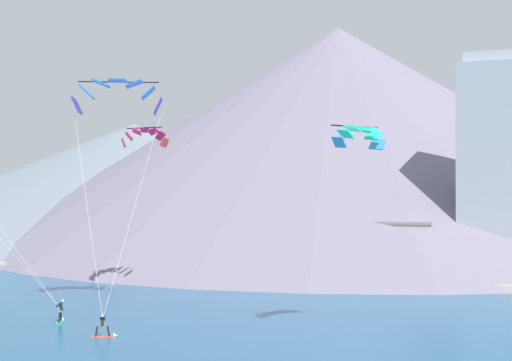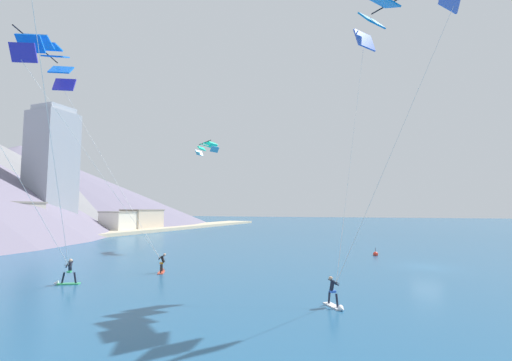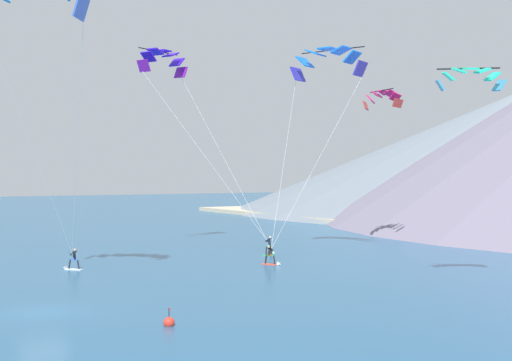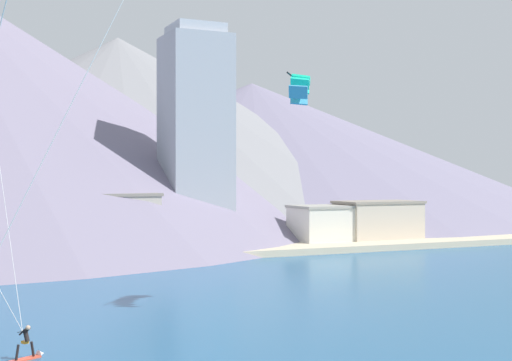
{
  "view_description": "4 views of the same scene",
  "coord_description": "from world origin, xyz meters",
  "px_view_note": "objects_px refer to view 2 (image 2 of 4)",
  "views": [
    {
      "loc": [
        15.62,
        -20.94,
        10.06
      ],
      "look_at": [
        1.95,
        15.85,
        10.52
      ],
      "focal_mm": 50.0,
      "sensor_mm": 36.0,
      "label": 1
    },
    {
      "loc": [
        -35.03,
        3.35,
        5.2
      ],
      "look_at": [
        -3.26,
        15.28,
        8.08
      ],
      "focal_mm": 24.0,
      "sensor_mm": 36.0,
      "label": 2
    },
    {
      "loc": [
        38.4,
        -9.17,
        7.41
      ],
      "look_at": [
        1.13,
        12.41,
        6.98
      ],
      "focal_mm": 50.0,
      "sensor_mm": 36.0,
      "label": 3
    },
    {
      "loc": [
        -14.78,
        -12.46,
        8.24
      ],
      "look_at": [
        -0.21,
        19.36,
        8.0
      ],
      "focal_mm": 50.0,
      "sensor_mm": 36.0,
      "label": 4
    }
  ],
  "objects_px": {
    "kitesurfer_near_lead": "(335,299)",
    "parafoil_kite_near_trail": "(47,58)",
    "kitesurfer_mid_center": "(66,276)",
    "race_marker_buoy": "(376,254)",
    "parafoil_kite_near_lead": "(402,4)",
    "parafoil_kite_distant_low_drift": "(207,147)",
    "kitesurfer_near_trail": "(162,267)"
  },
  "relations": [
    {
      "from": "parafoil_kite_near_trail",
      "to": "parafoil_kite_distant_low_drift",
      "type": "bearing_deg",
      "value": -10.4
    },
    {
      "from": "kitesurfer_near_lead",
      "to": "parafoil_kite_near_lead",
      "type": "distance_m",
      "value": 20.5
    },
    {
      "from": "kitesurfer_near_lead",
      "to": "parafoil_kite_near_trail",
      "type": "bearing_deg",
      "value": 87.82
    },
    {
      "from": "kitesurfer_near_trail",
      "to": "kitesurfer_near_lead",
      "type": "bearing_deg",
      "value": -109.89
    },
    {
      "from": "kitesurfer_mid_center",
      "to": "parafoil_kite_distant_low_drift",
      "type": "xyz_separation_m",
      "value": [
        22.53,
        1.41,
        13.14
      ]
    },
    {
      "from": "parafoil_kite_near_trail",
      "to": "parafoil_kite_distant_low_drift",
      "type": "height_order",
      "value": "parafoil_kite_near_trail"
    },
    {
      "from": "parafoil_kite_distant_low_drift",
      "to": "race_marker_buoy",
      "type": "distance_m",
      "value": 25.23
    },
    {
      "from": "parafoil_kite_near_trail",
      "to": "parafoil_kite_distant_low_drift",
      "type": "distance_m",
      "value": 21.6
    },
    {
      "from": "kitesurfer_mid_center",
      "to": "kitesurfer_near_lead",
      "type": "bearing_deg",
      "value": -87.53
    },
    {
      "from": "kitesurfer_near_trail",
      "to": "kitesurfer_mid_center",
      "type": "distance_m",
      "value": 7.1
    },
    {
      "from": "kitesurfer_near_lead",
      "to": "parafoil_kite_distant_low_drift",
      "type": "distance_m",
      "value": 32.23
    },
    {
      "from": "kitesurfer_near_lead",
      "to": "parafoil_kite_near_lead",
      "type": "relative_size",
      "value": 0.09
    },
    {
      "from": "parafoil_kite_near_lead",
      "to": "parafoil_kite_near_trail",
      "type": "height_order",
      "value": "parafoil_kite_near_lead"
    },
    {
      "from": "kitesurfer_near_lead",
      "to": "kitesurfer_near_trail",
      "type": "height_order",
      "value": "kitesurfer_near_lead"
    },
    {
      "from": "kitesurfer_near_trail",
      "to": "kitesurfer_mid_center",
      "type": "height_order",
      "value": "kitesurfer_mid_center"
    },
    {
      "from": "kitesurfer_near_lead",
      "to": "kitesurfer_near_trail",
      "type": "bearing_deg",
      "value": 70.11
    },
    {
      "from": "kitesurfer_mid_center",
      "to": "parafoil_kite_distant_low_drift",
      "type": "bearing_deg",
      "value": 3.57
    },
    {
      "from": "parafoil_kite_near_lead",
      "to": "parafoil_kite_distant_low_drift",
      "type": "xyz_separation_m",
      "value": [
        15.67,
        23.97,
        -5.9
      ]
    },
    {
      "from": "kitesurfer_near_lead",
      "to": "parafoil_kite_near_trail",
      "type": "height_order",
      "value": "parafoil_kite_near_trail"
    },
    {
      "from": "kitesurfer_near_lead",
      "to": "kitesurfer_mid_center",
      "type": "height_order",
      "value": "kitesurfer_mid_center"
    },
    {
      "from": "race_marker_buoy",
      "to": "kitesurfer_mid_center",
      "type": "bearing_deg",
      "value": 139.56
    },
    {
      "from": "kitesurfer_near_trail",
      "to": "parafoil_kite_distant_low_drift",
      "type": "distance_m",
      "value": 21.63
    },
    {
      "from": "parafoil_kite_near_trail",
      "to": "parafoil_kite_distant_low_drift",
      "type": "xyz_separation_m",
      "value": [
        20.84,
        -3.83,
        -4.2
      ]
    },
    {
      "from": "kitesurfer_near_lead",
      "to": "parafoil_kite_distant_low_drift",
      "type": "bearing_deg",
      "value": 42.28
    },
    {
      "from": "kitesurfer_near_trail",
      "to": "parafoil_kite_near_lead",
      "type": "xyz_separation_m",
      "value": [
        0.7,
        -19.04,
        19.14
      ]
    },
    {
      "from": "parafoil_kite_near_lead",
      "to": "kitesurfer_near_lead",
      "type": "bearing_deg",
      "value": 145.33
    },
    {
      "from": "parafoil_kite_near_lead",
      "to": "parafoil_kite_near_trail",
      "type": "bearing_deg",
      "value": 100.54
    },
    {
      "from": "kitesurfer_mid_center",
      "to": "race_marker_buoy",
      "type": "bearing_deg",
      "value": -40.44
    },
    {
      "from": "kitesurfer_mid_center",
      "to": "parafoil_kite_near_trail",
      "type": "distance_m",
      "value": 18.2
    },
    {
      "from": "kitesurfer_near_trail",
      "to": "race_marker_buoy",
      "type": "distance_m",
      "value": 23.69
    },
    {
      "from": "kitesurfer_near_trail",
      "to": "parafoil_kite_near_trail",
      "type": "height_order",
      "value": "parafoil_kite_near_trail"
    },
    {
      "from": "kitesurfer_near_trail",
      "to": "race_marker_buoy",
      "type": "bearing_deg",
      "value": -43.63
    }
  ]
}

